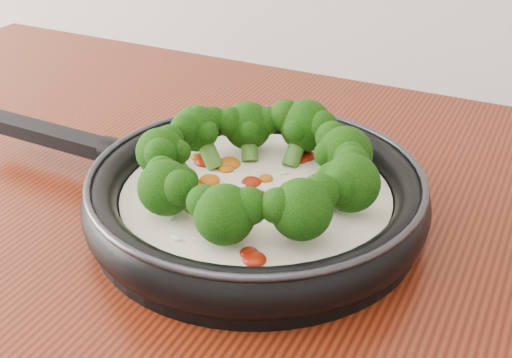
% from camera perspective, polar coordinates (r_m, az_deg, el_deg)
% --- Properties ---
extents(skillet, '(0.54, 0.35, 0.10)m').
position_cam_1_polar(skillet, '(0.66, -0.11, -0.91)').
color(skillet, black).
rests_on(skillet, counter).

